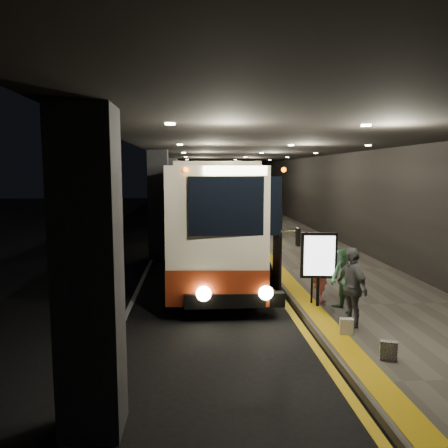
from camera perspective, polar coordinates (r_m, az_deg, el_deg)
name	(u,v)px	position (r m, az deg, el deg)	size (l,w,h in m)	color
ground	(197,282)	(14.23, -3.53, -7.59)	(90.00, 90.00, 0.00)	black
lane_line_white	(154,254)	(19.19, -9.09, -3.85)	(0.12, 50.00, 0.01)	silver
kerb_stripe_yellow	(249,252)	(19.27, 3.33, -3.73)	(0.18, 50.00, 0.01)	gold
sidewalk	(303,250)	(19.71, 10.27, -3.38)	(4.50, 50.00, 0.15)	#514C44
tactile_strip	(261,249)	(19.32, 4.80, -3.26)	(0.50, 50.00, 0.01)	gold
terminal_wall	(355,184)	(20.09, 16.71, 5.03)	(0.10, 50.00, 6.00)	black
support_columns	(159,205)	(17.88, -8.54, 2.48)	(0.80, 24.80, 4.40)	black
canopy	(254,147)	(18.99, 3.88, 10.04)	(9.00, 50.00, 0.40)	black
coach_main	(219,221)	(15.86, -0.60, 0.44)	(3.25, 11.95, 3.69)	beige
coach_second	(206,197)	(31.86, -2.38, 3.57)	(2.60, 11.32, 3.54)	beige
coach_third	(205,189)	(44.64, -2.53, 4.61)	(2.63, 11.74, 3.68)	beige
passenger_boarding	(321,270)	(11.86, 12.53, -5.84)	(0.60, 0.39, 1.65)	#D86575
passenger_waiting_green	(344,280)	(11.06, 15.36, -7.11)	(0.76, 0.47, 1.56)	#396842
passenger_waiting_grey	(351,287)	(10.09, 16.31, -7.89)	(1.04, 0.53, 1.77)	#46474B
bag_polka	(389,351)	(8.76, 20.70, -15.22)	(0.29, 0.13, 0.36)	black
bag_plain	(346,326)	(9.75, 15.69, -12.76)	(0.28, 0.16, 0.34)	#B4B1A9
info_sign	(319,257)	(11.21, 12.28, -4.20)	(0.90, 0.22, 1.90)	black
stanchion_post	(312,284)	(11.60, 11.40, -7.65)	(0.05, 0.05, 1.04)	black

